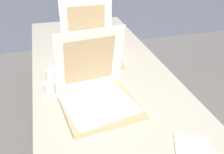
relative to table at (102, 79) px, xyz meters
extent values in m
cube|color=#BCB29E|center=(0.00, 0.00, 0.03)|extent=(0.86, 2.28, 0.03)
cylinder|color=#38383D|center=(-0.36, 1.07, -0.34)|extent=(0.04, 0.04, 0.71)
cylinder|color=#38383D|center=(0.36, 1.07, -0.34)|extent=(0.04, 0.04, 0.71)
cube|color=tan|center=(-0.10, -0.35, 0.06)|extent=(0.41, 0.41, 0.02)
cube|color=silver|center=(-0.10, -0.35, 0.07)|extent=(0.40, 0.40, 0.00)
cube|color=white|center=(-0.11, -0.21, 0.25)|extent=(0.38, 0.13, 0.36)
cube|color=tan|center=(-0.11, -0.22, 0.25)|extent=(0.27, 0.09, 0.26)
cube|color=tan|center=(-0.02, 0.19, 0.06)|extent=(0.37, 0.37, 0.02)
cube|color=silver|center=(-0.02, 0.20, 0.07)|extent=(0.37, 0.37, 0.00)
cube|color=white|center=(-0.02, 0.37, 0.25)|extent=(0.37, 0.03, 0.37)
cube|color=tan|center=(-0.02, 0.36, 0.25)|extent=(0.27, 0.02, 0.27)
cylinder|color=white|center=(-0.05, 0.18, 0.10)|extent=(0.03, 0.03, 0.00)
cylinder|color=white|center=(-0.04, 0.18, 0.08)|extent=(0.01, 0.00, 0.03)
cylinder|color=white|center=(-0.05, 0.19, 0.08)|extent=(0.01, 0.00, 0.03)
cylinder|color=white|center=(-0.05, 0.17, 0.08)|extent=(0.01, 0.00, 0.03)
cube|color=tan|center=(0.09, 0.63, 0.06)|extent=(0.37, 0.37, 0.02)
cube|color=silver|center=(0.08, 0.63, 0.07)|extent=(0.34, 0.34, 0.00)
cube|color=white|center=(0.09, 0.83, 0.25)|extent=(0.37, 0.04, 0.37)
cube|color=tan|center=(0.09, 0.83, 0.25)|extent=(0.27, 0.03, 0.27)
cube|color=#EAC156|center=(0.07, 0.63, 0.08)|extent=(0.10, 0.15, 0.01)
cube|color=tan|center=(0.09, 0.69, 0.08)|extent=(0.08, 0.04, 0.02)
sphere|color=#2D6628|center=(0.08, 0.61, 0.08)|extent=(0.02, 0.02, 0.02)
cylinder|color=white|center=(-0.32, 0.00, 0.08)|extent=(0.06, 0.06, 0.06)
cylinder|color=white|center=(-0.33, -0.15, 0.08)|extent=(0.06, 0.06, 0.06)
cube|color=white|center=(0.22, -0.73, 0.05)|extent=(0.13, 0.13, 0.00)
cube|color=white|center=(0.21, -0.74, 0.05)|extent=(0.19, 0.19, 0.00)
cube|color=white|center=(0.22, -0.75, 0.05)|extent=(0.13, 0.13, 0.00)
camera|label=1|loc=(-0.32, -1.41, 0.84)|focal=41.23mm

